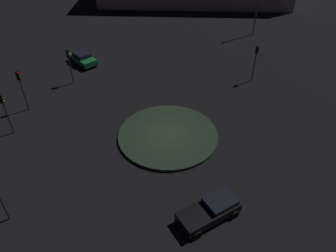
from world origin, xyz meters
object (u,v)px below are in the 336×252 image
(traffic_light_northeast, at_px, (4,106))
(traffic_light_northeast_near, at_px, (21,83))
(car_green, at_px, (82,58))
(car_black, at_px, (211,210))
(traffic_light_east, at_px, (69,60))
(traffic_light_south, at_px, (256,57))

(traffic_light_northeast, xyz_separation_m, traffic_light_northeast_near, (2.84, -2.46, 0.10))
(car_green, relative_size, traffic_light_northeast, 0.98)
(car_black, relative_size, traffic_light_east, 1.13)
(car_black, xyz_separation_m, traffic_light_east, (23.14, -0.70, 2.18))
(car_black, xyz_separation_m, traffic_light_south, (10.57, -17.17, 2.34))
(traffic_light_south, bearing_deg, traffic_light_northeast_near, -32.35)
(car_black, distance_m, traffic_light_northeast_near, 21.92)
(traffic_light_east, relative_size, traffic_light_northeast_near, 0.93)
(traffic_light_south, bearing_deg, car_black, 24.49)
(traffic_light_east, xyz_separation_m, traffic_light_northeast, (-4.83, 8.45, 0.10))
(car_green, xyz_separation_m, traffic_light_east, (-3.67, 3.11, 2.17))
(traffic_light_northeast_near, bearing_deg, car_black, -20.65)
(traffic_light_northeast, bearing_deg, traffic_light_east, 70.57)
(car_black, distance_m, traffic_light_south, 20.30)
(car_black, relative_size, traffic_light_northeast_near, 1.05)
(car_green, bearing_deg, traffic_light_south, -144.12)
(traffic_light_northeast, distance_m, traffic_light_northeast_near, 3.76)
(car_black, height_order, traffic_light_northeast, traffic_light_northeast)
(traffic_light_east, height_order, traffic_light_northeast_near, traffic_light_northeast_near)
(traffic_light_northeast, distance_m, traffic_light_south, 26.09)
(traffic_light_northeast_near, bearing_deg, car_green, 87.26)
(traffic_light_northeast, xyz_separation_m, traffic_light_south, (-7.74, -24.91, 0.06))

